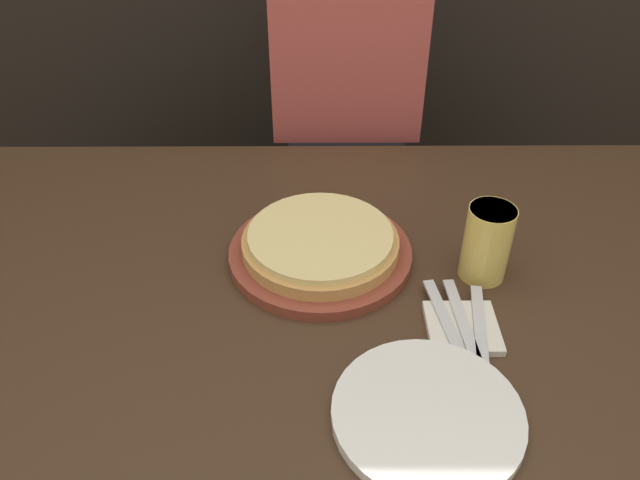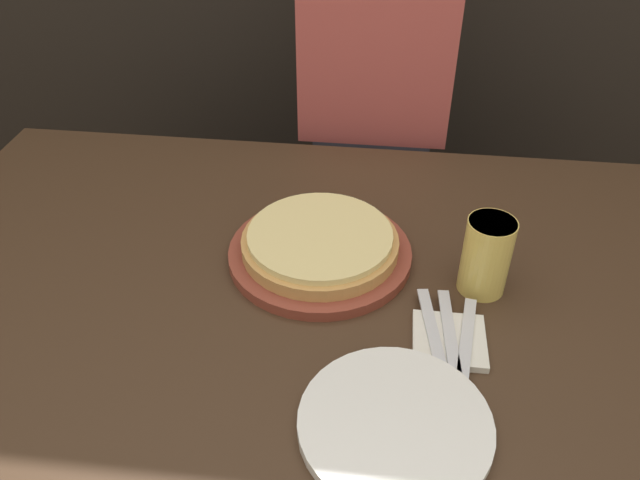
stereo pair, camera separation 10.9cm
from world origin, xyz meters
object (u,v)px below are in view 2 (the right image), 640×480
Objects in this scene: pizza_on_board at (320,247)px; diner_person at (372,145)px; dinner_knife at (450,336)px; spoon at (467,338)px; dinner_plate at (395,424)px; beer_glass at (487,253)px; fork at (433,335)px.

diner_person is (0.07, 0.56, -0.10)m from pizza_on_board.
dinner_knife is 0.03m from spoon.
diner_person is (-0.08, 0.91, -0.08)m from dinner_plate.
dinner_knife is at bearing 64.58° from dinner_plate.
beer_glass is 0.10× the size of diner_person.
pizza_on_board is 1.60× the size of fork.
diner_person is at bearing 83.31° from pizza_on_board.
dinner_plate is at bearing -67.72° from pizza_on_board.
dinner_knife is at bearing -78.28° from diner_person.
diner_person is at bearing 103.56° from spoon.
spoon is (0.03, -0.00, 0.00)m from dinner_knife.
fork is 1.17× the size of spoon.
fork is (-0.08, -0.14, -0.06)m from beer_glass.
dinner_knife is (0.08, 0.16, 0.01)m from dinner_plate.
pizza_on_board reaches higher than dinner_plate.
fork is at bearing -121.38° from beer_glass.
diner_person is (-0.18, 0.74, -0.09)m from spoon.
spoon is at bearing -103.51° from beer_glass.
diner_person reaches higher than beer_glass.
dinner_knife is (-0.06, -0.14, -0.06)m from beer_glass.
spoon is at bearing -0.00° from dinner_knife.
diner_person is (-0.13, 0.74, -0.09)m from fork.
pizza_on_board is at bearing 140.54° from dinner_knife.
diner_person is at bearing 109.23° from beer_glass.
spoon is 0.77m from diner_person.
spoon is (-0.03, -0.14, -0.06)m from beer_glass.
spoon is 0.13× the size of diner_person.
beer_glass is at bearing -70.77° from diner_person.
spoon is (0.05, -0.00, 0.00)m from fork.
fork is at bearing -80.14° from diner_person.
fork is 0.15× the size of diner_person.
fork is 1.00× the size of dinner_knife.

